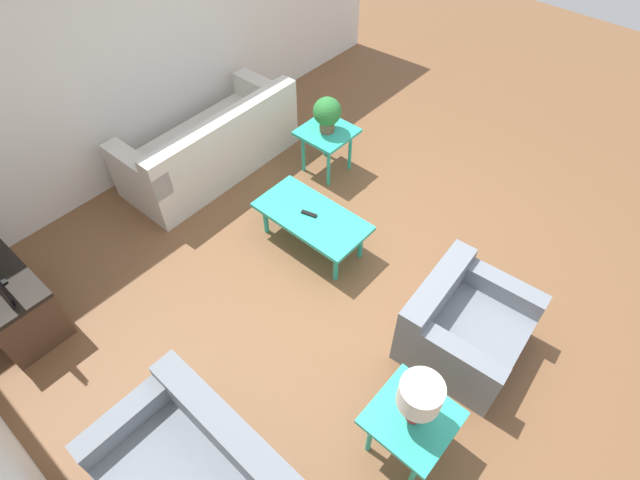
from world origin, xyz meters
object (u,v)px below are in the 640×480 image
object	(u,v)px
tv_stand_chest	(6,298)
potted_plant	(327,113)
sofa	(213,147)
table_lamp	(420,397)
coffee_table	(312,218)
armchair	(463,326)
side_table_plant	(327,137)
loveseat	(198,476)
side_table_lamp	(411,421)

from	to	relation	value
tv_stand_chest	potted_plant	distance (m)	3.50
sofa	tv_stand_chest	world-z (taller)	sofa
table_lamp	coffee_table	bearing A→B (deg)	-29.67
sofa	table_lamp	xyz separation A→B (m)	(-3.51, 1.20, 0.55)
coffee_table	armchair	bearing A→B (deg)	178.87
potted_plant	coffee_table	bearing A→B (deg)	123.62
armchair	side_table_plant	xyz separation A→B (m)	(2.38, -1.02, 0.20)
loveseat	table_lamp	xyz separation A→B (m)	(-0.90, -1.18, 0.60)
potted_plant	table_lamp	world-z (taller)	table_lamp
coffee_table	side_table_lamp	world-z (taller)	side_table_lamp
armchair	coffee_table	bearing A→B (deg)	85.06
sofa	table_lamp	bearing A→B (deg)	70.09
tv_stand_chest	table_lamp	bearing A→B (deg)	-157.54
side_table_lamp	table_lamp	distance (m)	0.39
coffee_table	side_table_lamp	distance (m)	2.16
sofa	side_table_lamp	distance (m)	3.72
loveseat	sofa	bearing A→B (deg)	138.50
side_table_lamp	table_lamp	bearing A→B (deg)	135.00
coffee_table	tv_stand_chest	world-z (taller)	tv_stand_chest
side_table_lamp	loveseat	bearing A→B (deg)	52.74
sofa	potted_plant	xyz separation A→B (m)	(-0.98, -0.85, 0.46)
side_table_plant	tv_stand_chest	bearing A→B (deg)	78.09
side_table_plant	side_table_lamp	xyz separation A→B (m)	(-2.53, 2.05, 0.00)
coffee_table	potted_plant	bearing A→B (deg)	-56.38
coffee_table	table_lamp	xyz separation A→B (m)	(-1.88, 1.07, 0.50)
table_lamp	loveseat	bearing A→B (deg)	52.74
side_table_plant	side_table_lamp	world-z (taller)	same
armchair	sofa	bearing A→B (deg)	83.35
tv_stand_chest	loveseat	bearing A→B (deg)	-176.04
coffee_table	loveseat	bearing A→B (deg)	113.55
side_table_plant	potted_plant	bearing A→B (deg)	-26.57
coffee_table	sofa	bearing A→B (deg)	-4.63
armchair	loveseat	xyz separation A→B (m)	(0.74, 2.21, -0.01)
sofa	armchair	xyz separation A→B (m)	(-3.36, 0.17, -0.04)
coffee_table	table_lamp	world-z (taller)	table_lamp
coffee_table	table_lamp	size ratio (longest dim) A/B	2.54
loveseat	side_table_lamp	xyz separation A→B (m)	(-0.90, -1.18, 0.21)
sofa	side_table_plant	distance (m)	1.31
potted_plant	table_lamp	xyz separation A→B (m)	(-2.53, 2.05, 0.08)
coffee_table	side_table_lamp	size ratio (longest dim) A/B	2.02
loveseat	side_table_plant	bearing A→B (deg)	117.61
side_table_plant	potted_plant	size ratio (longest dim) A/B	1.40
side_table_plant	table_lamp	size ratio (longest dim) A/B	1.26
coffee_table	potted_plant	distance (m)	1.25
sofa	side_table_lamp	world-z (taller)	sofa
armchair	side_table_lamp	distance (m)	1.07
coffee_table	side_table_plant	bearing A→B (deg)	-56.38
armchair	side_table_plant	world-z (taller)	armchair
sofa	tv_stand_chest	xyz separation A→B (m)	(-0.27, 2.54, -0.00)
coffee_table	potted_plant	size ratio (longest dim) A/B	2.82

